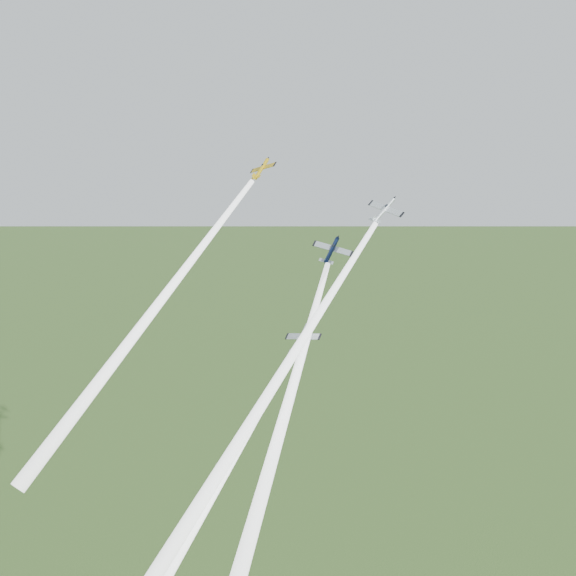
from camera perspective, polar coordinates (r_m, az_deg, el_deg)
The scene contains 8 objects.
plane_yellow at distance 135.10m, azimuth -2.11°, elevation 9.40°, with size 6.63×6.58×1.04m, color gold, non-canonical shape.
smoke_trail_yellow at distance 122.01m, azimuth -11.09°, elevation -2.41°, with size 2.46×2.46×64.80m, color white, non-canonical shape.
plane_navy at distance 130.19m, azimuth 3.47°, elevation 3.01°, with size 7.52×7.46×1.18m, color #0B1633, non-canonical shape.
smoke_trail_navy at distance 114.13m, azimuth -0.01°, elevation -9.12°, with size 2.46×2.46×56.05m, color white, non-canonical shape.
plane_silver_right at distance 125.91m, azimuth 7.60°, elevation 6.13°, with size 7.12×7.07×1.12m, color silver, non-canonical shape.
smoke_trail_silver_right at distance 109.52m, azimuth -2.23°, elevation -9.42°, with size 2.46×2.46×75.44m, color white, non-canonical shape.
plane_silver_low at distance 123.35m, azimuth 1.06°, elevation -4.01°, with size 7.52×7.46×1.18m, color silver, non-canonical shape.
smoke_trail_silver_low at distance 114.99m, azimuth -6.56°, elevation -16.81°, with size 2.46×2.46×57.29m, color white, non-canonical shape.
Camera 1 is at (58.48, -113.49, 117.12)m, focal length 45.00 mm.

